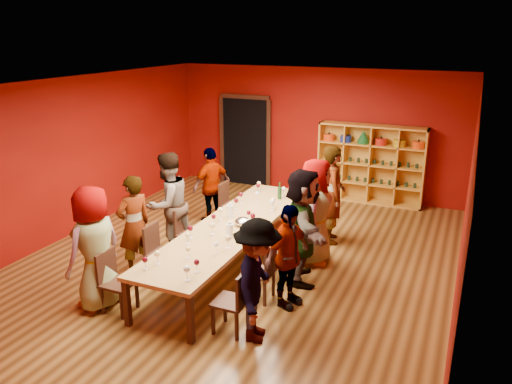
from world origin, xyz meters
TOP-DOWN VIEW (x-y plane):
  - room_shell at (0.00, 0.00)m, footprint 7.10×9.10m
  - tasting_table at (0.00, 0.00)m, footprint 1.10×4.50m
  - doorway at (-1.80, 4.43)m, footprint 1.40×0.17m
  - shelving_unit at (1.40, 4.32)m, footprint 2.40×0.40m
  - chair_person_left_0 at (-0.91, -1.91)m, footprint 0.42×0.42m
  - person_left_0 at (-1.19, -1.91)m, footprint 0.62×0.95m
  - chair_person_left_1 at (-0.91, -0.83)m, footprint 0.42×0.42m
  - person_left_1 at (-1.34, -0.83)m, footprint 0.63×0.73m
  - chair_person_left_2 at (-0.91, 0.04)m, footprint 0.42×0.42m
  - person_left_2 at (-1.26, 0.04)m, footprint 0.71×0.99m
  - chair_person_left_4 at (-0.91, 1.67)m, footprint 0.42×0.42m
  - person_left_4 at (-1.29, 1.67)m, footprint 0.74×1.02m
  - chair_person_right_0 at (0.91, -1.72)m, footprint 0.42×0.42m
  - person_right_0 at (1.21, -1.72)m, footprint 0.68×1.13m
  - chair_person_right_1 at (0.91, -0.80)m, footprint 0.42×0.42m
  - person_right_1 at (1.28, -0.80)m, footprint 0.67×0.98m
  - chair_person_right_2 at (0.91, 0.00)m, footprint 0.42×0.42m
  - person_right_2 at (1.22, 0.00)m, footprint 1.15×1.76m
  - chair_person_right_3 at (0.91, 0.73)m, footprint 0.42×0.42m
  - person_right_3 at (1.20, 0.73)m, footprint 0.62×0.96m
  - chair_person_right_4 at (0.91, 1.72)m, footprint 0.42×0.42m
  - person_right_4 at (1.23, 1.72)m, footprint 0.71×0.81m
  - wine_glass_0 at (-0.34, -1.92)m, footprint 0.08×0.08m
  - wine_glass_1 at (-0.31, 1.84)m, footprint 0.08×0.08m
  - wine_glass_2 at (-0.26, -0.95)m, footprint 0.07×0.07m
  - wine_glass_3 at (0.28, -1.07)m, footprint 0.07×0.07m
  - wine_glass_4 at (0.17, 0.30)m, footprint 0.07×0.07m
  - wine_glass_5 at (0.27, 1.68)m, footprint 0.09×0.09m
  - wine_glass_6 at (0.32, 1.03)m, footprint 0.08×0.08m
  - wine_glass_7 at (-0.28, -1.71)m, footprint 0.08×0.08m
  - wine_glass_8 at (-0.27, -0.12)m, footprint 0.08×0.08m
  - wine_glass_9 at (0.33, -1.71)m, footprint 0.08×0.08m
  - wine_glass_10 at (0.38, -0.16)m, footprint 0.09×0.09m
  - wine_glass_11 at (-0.28, 0.73)m, footprint 0.08×0.08m
  - wine_glass_12 at (0.35, 1.81)m, footprint 0.08×0.08m
  - wine_glass_13 at (0.36, -0.86)m, footprint 0.08×0.08m
  - wine_glass_14 at (-0.34, -0.74)m, footprint 0.08×0.08m
  - wine_glass_15 at (0.00, -1.38)m, footprint 0.07×0.07m
  - wine_glass_16 at (-0.09, -0.49)m, footprint 0.08×0.08m
  - wine_glass_17 at (-0.12, 1.30)m, footprint 0.07×0.07m
  - wine_glass_18 at (-0.34, 1.06)m, footprint 0.08×0.08m
  - wine_glass_19 at (0.36, 0.89)m, footprint 0.09×0.09m
  - wine_glass_20 at (0.32, 0.13)m, footprint 0.09×0.09m
  - wine_glass_21 at (-0.29, 1.74)m, footprint 0.08×0.08m
  - wine_glass_22 at (-0.29, 0.14)m, footprint 0.09×0.09m
  - wine_glass_23 at (0.34, -1.96)m, footprint 0.09×0.09m
  - spittoon_bowl at (0.17, 0.05)m, footprint 0.27×0.27m
  - carafe_a at (-0.17, 0.29)m, footprint 0.11×0.11m
  - carafe_b at (0.21, -0.50)m, footprint 0.12×0.12m
  - wine_bottle at (0.24, 1.56)m, footprint 0.10×0.10m

SIDE VIEW (x-z plane):
  - chair_person_left_0 at x=-0.91m, z-range 0.05..0.94m
  - chair_person_left_1 at x=-0.91m, z-range 0.05..0.94m
  - chair_person_left_2 at x=-0.91m, z-range 0.05..0.94m
  - chair_person_left_4 at x=-0.91m, z-range 0.05..0.94m
  - chair_person_right_0 at x=0.91m, z-range 0.05..0.94m
  - chair_person_right_1 at x=0.91m, z-range 0.05..0.94m
  - chair_person_right_2 at x=0.91m, z-range 0.05..0.94m
  - chair_person_right_3 at x=0.91m, z-range 0.05..0.94m
  - chair_person_right_4 at x=0.91m, z-range 0.05..0.94m
  - tasting_table at x=0.00m, z-range 0.32..1.07m
  - person_right_1 at x=1.28m, z-range 0.00..1.54m
  - person_left_4 at x=-1.29m, z-range 0.00..1.58m
  - spittoon_bowl at x=0.17m, z-range 0.74..0.89m
  - person_right_0 at x=1.21m, z-range 0.00..1.64m
  - person_left_1 at x=-1.34m, z-range 0.00..1.66m
  - carafe_a at x=-0.17m, z-range 0.74..1.00m
  - carafe_b at x=0.21m, z-range 0.74..1.01m
  - wine_bottle at x=0.24m, z-range 0.71..1.03m
  - wine_glass_3 at x=0.28m, z-range 0.79..0.97m
  - wine_glass_17 at x=-0.12m, z-range 0.79..0.97m
  - wine_glass_2 at x=-0.26m, z-range 0.79..0.97m
  - wine_glass_4 at x=0.17m, z-range 0.79..0.97m
  - wine_glass_15 at x=0.00m, z-range 0.79..0.97m
  - wine_glass_8 at x=-0.27m, z-range 0.79..0.98m
  - wine_glass_0 at x=-0.34m, z-range 0.79..0.98m
  - wine_glass_9 at x=0.33m, z-range 0.79..0.99m
  - wine_glass_21 at x=-0.29m, z-range 0.79..0.99m
  - wine_glass_11 at x=-0.28m, z-range 0.80..1.00m
  - wine_glass_12 at x=0.35m, z-range 0.80..1.00m
  - wine_glass_7 at x=-0.28m, z-range 0.80..1.00m
  - wine_glass_16 at x=-0.09m, z-range 0.80..1.00m
  - wine_glass_1 at x=-0.31m, z-range 0.80..1.00m
  - wine_glass_18 at x=-0.34m, z-range 0.80..1.00m
  - wine_glass_6 at x=0.32m, z-range 0.80..1.00m
  - wine_glass_14 at x=-0.34m, z-range 0.80..1.01m
  - wine_glass_13 at x=0.36m, z-range 0.80..1.01m
  - wine_glass_20 at x=0.32m, z-range 0.80..1.01m
  - wine_glass_5 at x=0.27m, z-range 0.80..1.01m
  - person_left_0 at x=-1.19m, z-range 0.00..1.81m
  - wine_glass_19 at x=0.36m, z-range 0.80..1.02m
  - wine_glass_23 at x=0.34m, z-range 0.80..1.02m
  - wine_glass_22 at x=-0.29m, z-range 0.80..1.02m
  - wine_glass_10 at x=0.38m, z-range 0.80..1.02m
  - person_right_3 at x=1.20m, z-range 0.00..1.83m
  - person_right_4 at x=1.23m, z-range 0.00..1.84m
  - person_left_2 at x=-1.26m, z-range 0.00..1.84m
  - person_right_2 at x=1.22m, z-range 0.00..1.85m
  - shelving_unit at x=1.40m, z-range 0.08..1.88m
  - doorway at x=-1.80m, z-range -0.03..2.27m
  - room_shell at x=0.00m, z-range -0.02..3.02m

